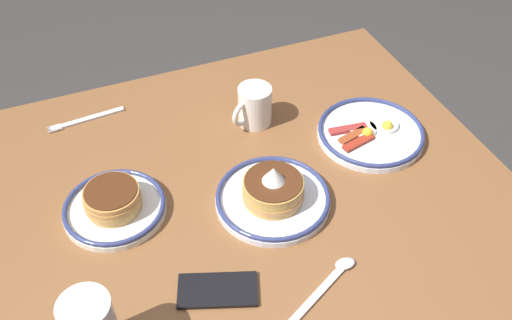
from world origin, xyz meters
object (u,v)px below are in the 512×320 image
at_px(plate_near_main, 371,133).
at_px(plate_center_pancakes, 273,195).
at_px(tea_spoon, 329,282).
at_px(fork_near, 86,119).
at_px(coffee_mug, 254,106).
at_px(plate_far_companion, 114,205).
at_px(cell_phone, 218,290).

bearing_deg(plate_near_main, plate_center_pancakes, 19.71).
bearing_deg(tea_spoon, fork_near, -62.57).
height_order(plate_center_pancakes, coffee_mug, plate_center_pancakes).
relative_size(plate_center_pancakes, coffee_mug, 2.20).
height_order(fork_near, tea_spoon, tea_spoon).
bearing_deg(plate_far_companion, coffee_mug, -156.63).
bearing_deg(plate_center_pancakes, cell_phone, 42.22).
bearing_deg(cell_phone, plate_near_main, -130.74).
xyz_separation_m(plate_near_main, tea_spoon, (0.28, 0.33, -0.01)).
xyz_separation_m(coffee_mug, cell_phone, (0.24, 0.42, -0.05)).
height_order(plate_far_companion, coffee_mug, coffee_mug).
bearing_deg(plate_far_companion, cell_phone, 116.92).
distance_m(plate_far_companion, cell_phone, 0.29).
bearing_deg(coffee_mug, plate_center_pancakes, 76.59).
xyz_separation_m(cell_phone, fork_near, (0.13, -0.57, -0.00)).
xyz_separation_m(cell_phone, tea_spoon, (-0.19, 0.06, 0.00)).
xyz_separation_m(plate_near_main, coffee_mug, (0.23, -0.15, 0.04)).
xyz_separation_m(plate_far_companion, tea_spoon, (-0.33, 0.32, -0.02)).
bearing_deg(plate_center_pancakes, plate_near_main, -160.29).
height_order(plate_far_companion, fork_near, plate_far_companion).
height_order(coffee_mug, fork_near, coffee_mug).
height_order(plate_near_main, plate_far_companion, plate_far_companion).
bearing_deg(plate_far_companion, tea_spoon, 135.75).
xyz_separation_m(fork_near, tea_spoon, (-0.33, 0.63, 0.00)).
relative_size(plate_far_companion, coffee_mug, 1.93).
distance_m(coffee_mug, fork_near, 0.41).
bearing_deg(fork_near, plate_near_main, 152.94).
bearing_deg(coffee_mug, fork_near, -22.90).
bearing_deg(cell_phone, plate_far_companion, -43.32).
height_order(plate_center_pancakes, cell_phone, plate_center_pancakes).
bearing_deg(plate_near_main, tea_spoon, 49.76).
distance_m(plate_near_main, coffee_mug, 0.28).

